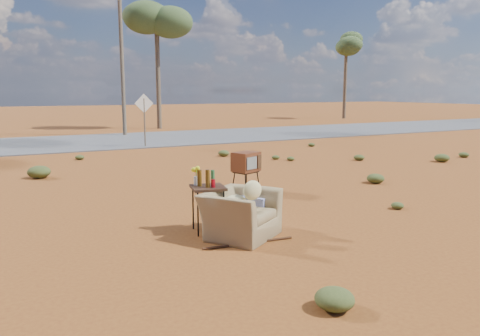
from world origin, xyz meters
name	(u,v)px	position (x,y,z in m)	size (l,w,h in m)	color
ground	(255,224)	(0.00, 0.00, 0.00)	(140.00, 140.00, 0.00)	brown
highway	(95,141)	(0.00, 15.00, 0.02)	(140.00, 7.00, 0.04)	#565659
armchair	(242,207)	(-0.50, -0.45, 0.46)	(1.46, 1.45, 1.00)	olive
tv_unit	(246,162)	(1.12, 2.43, 0.68)	(0.70, 0.63, 0.92)	black
side_table	(205,185)	(-0.94, 0.01, 0.79)	(0.63, 0.63, 1.07)	#362013
rusty_bar	(249,243)	(-0.63, -0.91, 0.02)	(0.04, 0.04, 1.47)	#472513
road_sign	(144,111)	(1.50, 12.00, 1.50)	(0.78, 0.06, 2.19)	brown
eucalyptus_center	(156,21)	(5.00, 21.00, 6.43)	(3.20, 3.20, 7.60)	brown
eucalyptus_right	(346,46)	(22.00, 24.00, 5.94)	(3.20, 3.20, 7.10)	brown
utility_pole_center	(122,54)	(2.00, 17.50, 4.15)	(1.40, 0.20, 8.00)	brown
scrub_patch	(140,179)	(-0.82, 4.41, 0.14)	(17.49, 8.07, 0.33)	#454C21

